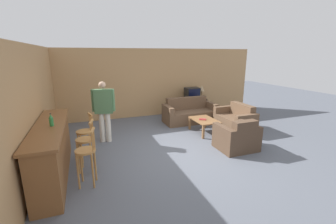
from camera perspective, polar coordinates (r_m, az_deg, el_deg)
The scene contains 17 objects.
ground_plane at distance 5.74m, azimuth 3.78°, elevation -10.15°, with size 24.00×24.00×0.00m, color #565B66.
wall_back at distance 8.78m, azimuth -6.03°, elevation 7.29°, with size 9.40×0.08×2.60m.
wall_left at distance 6.28m, azimuth -29.67°, elevation 2.56°, with size 0.08×8.69×2.60m.
bar_counter at distance 5.04m, azimuth -27.26°, elevation -8.74°, with size 0.55×2.66×1.08m.
bar_chair_near at distance 4.44m, azimuth -19.99°, elevation -10.38°, with size 0.44×0.44×1.09m.
bar_chair_mid at distance 4.97m, azimuth -20.11°, elevation -7.70°, with size 0.45×0.45×1.09m.
bar_chair_far at distance 5.47m, azimuth -20.20°, elevation -5.67°, with size 0.45×0.45×1.09m.
couch_far at distance 8.15m, azimuth 5.43°, elevation -0.38°, with size 1.86×0.85×0.86m.
armchair_near at distance 6.05m, azimuth 17.14°, elevation -6.33°, with size 0.94×0.81×0.84m.
loveseat_right at distance 7.64m, azimuth 16.75°, elevation -1.98°, with size 0.79×1.34×0.82m.
coffee_table at distance 7.06m, azimuth 9.24°, elevation -2.34°, with size 0.65×0.97×0.43m.
tv_unit at distance 9.21m, azimuth 6.05°, elevation 1.42°, with size 1.13×0.53×0.64m.
tv at distance 9.10m, azimuth 6.15°, elevation 4.76°, with size 0.55×0.41×0.45m.
bottle at distance 4.74m, azimuth -27.55°, elevation -1.88°, with size 0.07×0.07×0.25m.
book_on_table at distance 6.99m, azimuth 8.81°, elevation -1.85°, with size 0.25×0.23×0.02m.
table_lamp at distance 9.27m, azimuth 8.55°, elevation 5.87°, with size 0.23×0.23×0.53m.
person_by_window at distance 6.35m, azimuth -15.99°, elevation 0.82°, with size 0.60×0.29×1.69m.
Camera 1 is at (-2.17, -4.75, 2.40)m, focal length 24.00 mm.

